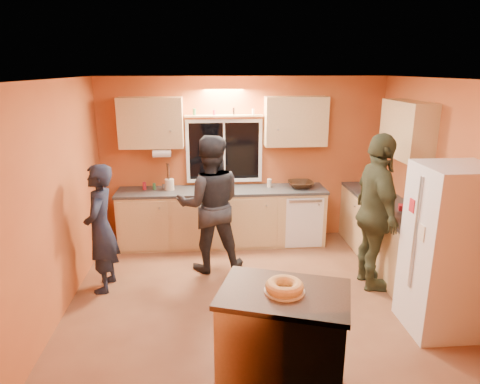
{
  "coord_description": "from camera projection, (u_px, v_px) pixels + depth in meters",
  "views": [
    {
      "loc": [
        -0.57,
        -4.69,
        2.71
      ],
      "look_at": [
        -0.17,
        0.4,
        1.23
      ],
      "focal_mm": 32.0,
      "sensor_mm": 36.0,
      "label": 1
    }
  ],
  "objects": [
    {
      "name": "ground",
      "position": [
        256.0,
        296.0,
        5.29
      ],
      "size": [
        4.5,
        4.5,
        0.0
      ],
      "primitive_type": "plane",
      "color": "brown",
      "rests_on": "ground"
    },
    {
      "name": "room_shell",
      "position": [
        264.0,
        161.0,
        5.24
      ],
      "size": [
        4.54,
        4.04,
        2.61
      ],
      "color": "#C46732",
      "rests_on": "ground"
    },
    {
      "name": "back_counter",
      "position": [
        245.0,
        216.0,
        6.79
      ],
      "size": [
        4.23,
        0.62,
        0.9
      ],
      "color": "tan",
      "rests_on": "ground"
    },
    {
      "name": "right_counter",
      "position": [
        395.0,
        242.0,
        5.79
      ],
      "size": [
        0.62,
        1.84,
        0.9
      ],
      "color": "tan",
      "rests_on": "ground"
    },
    {
      "name": "refrigerator",
      "position": [
        448.0,
        251.0,
        4.41
      ],
      "size": [
        0.72,
        0.7,
        1.8
      ],
      "primitive_type": "cube",
      "color": "silver",
      "rests_on": "ground"
    },
    {
      "name": "island",
      "position": [
        283.0,
        344.0,
        3.55
      ],
      "size": [
        1.2,
        0.99,
        1.0
      ],
      "rotation": [
        0.0,
        0.0,
        -0.32
      ],
      "color": "tan",
      "rests_on": "ground"
    },
    {
      "name": "bundt_pastry",
      "position": [
        284.0,
        286.0,
        3.4
      ],
      "size": [
        0.31,
        0.31,
        0.09
      ],
      "primitive_type": "torus",
      "color": "tan",
      "rests_on": "island"
    },
    {
      "name": "person_left",
      "position": [
        101.0,
        229.0,
        5.27
      ],
      "size": [
        0.41,
        0.61,
        1.62
      ],
      "primitive_type": "imported",
      "rotation": [
        0.0,
        0.0,
        -1.61
      ],
      "color": "black",
      "rests_on": "ground"
    },
    {
      "name": "person_center",
      "position": [
        210.0,
        204.0,
        5.78
      ],
      "size": [
        0.94,
        0.75,
        1.88
      ],
      "primitive_type": "imported",
      "rotation": [
        0.0,
        0.0,
        3.19
      ],
      "color": "black",
      "rests_on": "ground"
    },
    {
      "name": "person_right",
      "position": [
        376.0,
        213.0,
        5.28
      ],
      "size": [
        0.52,
        1.18,
        1.98
      ],
      "primitive_type": "imported",
      "rotation": [
        0.0,
        0.0,
        1.54
      ],
      "color": "#353B25",
      "rests_on": "ground"
    },
    {
      "name": "mixing_bowl",
      "position": [
        301.0,
        184.0,
        6.74
      ],
      "size": [
        0.4,
        0.4,
        0.1
      ],
      "primitive_type": "imported",
      "rotation": [
        0.0,
        0.0,
        0.01
      ],
      "color": "black",
      "rests_on": "back_counter"
    },
    {
      "name": "utensil_crock",
      "position": [
        170.0,
        185.0,
        6.59
      ],
      "size": [
        0.14,
        0.14,
        0.17
      ],
      "primitive_type": "cylinder",
      "color": "beige",
      "rests_on": "back_counter"
    },
    {
      "name": "potted_plant",
      "position": [
        419.0,
        212.0,
        5.15
      ],
      "size": [
        0.3,
        0.27,
        0.29
      ],
      "primitive_type": "imported",
      "rotation": [
        0.0,
        0.0,
        0.18
      ],
      "color": "gray",
      "rests_on": "right_counter"
    },
    {
      "name": "red_box",
      "position": [
        405.0,
        208.0,
        5.66
      ],
      "size": [
        0.19,
        0.17,
        0.07
      ],
      "primitive_type": "cube",
      "rotation": [
        0.0,
        0.0,
        -0.34
      ],
      "color": "#B01B26",
      "rests_on": "right_counter"
    }
  ]
}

